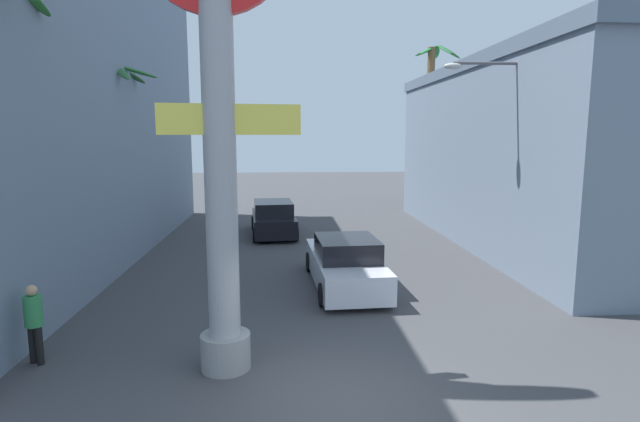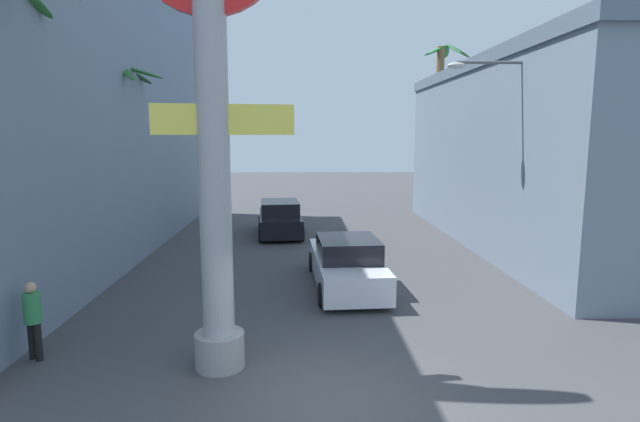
{
  "view_description": "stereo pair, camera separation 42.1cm",
  "coord_description": "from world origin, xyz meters",
  "px_view_note": "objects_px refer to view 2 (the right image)",
  "views": [
    {
      "loc": [
        -0.96,
        -7.9,
        4.52
      ],
      "look_at": [
        0.0,
        5.4,
        2.52
      ],
      "focal_mm": 28.0,
      "sensor_mm": 36.0,
      "label": 1
    },
    {
      "loc": [
        -0.54,
        -7.92,
        4.52
      ],
      "look_at": [
        0.0,
        5.4,
        2.52
      ],
      "focal_mm": 28.0,
      "sensor_mm": 36.0,
      "label": 2
    }
  ],
  "objects_px": {
    "street_lamp": "(515,146)",
    "palm_tree_mid_left": "(118,128)",
    "neon_sign_pole": "(213,127)",
    "palm_tree_near_left": "(1,126)",
    "palm_tree_far_right": "(439,121)",
    "pedestrian_curb_left": "(33,315)",
    "car_far": "(280,219)",
    "car_lead": "(346,264)"
  },
  "relations": [
    {
      "from": "street_lamp",
      "to": "car_far",
      "type": "xyz_separation_m",
      "value": [
        -7.72,
        7.32,
        -3.5
      ]
    },
    {
      "from": "neon_sign_pole",
      "to": "palm_tree_near_left",
      "type": "xyz_separation_m",
      "value": [
        -4.52,
        1.19,
        0.04
      ]
    },
    {
      "from": "neon_sign_pole",
      "to": "palm_tree_far_right",
      "type": "distance_m",
      "value": 20.73
    },
    {
      "from": "car_lead",
      "to": "palm_tree_far_right",
      "type": "relative_size",
      "value": 0.54
    },
    {
      "from": "palm_tree_near_left",
      "to": "pedestrian_curb_left",
      "type": "height_order",
      "value": "palm_tree_near_left"
    },
    {
      "from": "car_lead",
      "to": "palm_tree_near_left",
      "type": "relative_size",
      "value": 0.66
    },
    {
      "from": "palm_tree_mid_left",
      "to": "pedestrian_curb_left",
      "type": "bearing_deg",
      "value": -83.2
    },
    {
      "from": "car_lead",
      "to": "pedestrian_curb_left",
      "type": "distance_m",
      "value": 8.29
    },
    {
      "from": "car_far",
      "to": "pedestrian_curb_left",
      "type": "relative_size",
      "value": 2.84
    },
    {
      "from": "car_lead",
      "to": "neon_sign_pole",
      "type": "bearing_deg",
      "value": -119.86
    },
    {
      "from": "palm_tree_far_right",
      "to": "palm_tree_mid_left",
      "type": "distance_m",
      "value": 17.23
    },
    {
      "from": "palm_tree_near_left",
      "to": "palm_tree_far_right",
      "type": "height_order",
      "value": "palm_tree_far_right"
    },
    {
      "from": "car_far",
      "to": "palm_tree_mid_left",
      "type": "bearing_deg",
      "value": -138.51
    },
    {
      "from": "car_far",
      "to": "palm_tree_mid_left",
      "type": "distance_m",
      "value": 8.34
    },
    {
      "from": "street_lamp",
      "to": "pedestrian_curb_left",
      "type": "distance_m",
      "value": 13.85
    },
    {
      "from": "palm_tree_far_right",
      "to": "palm_tree_mid_left",
      "type": "xyz_separation_m",
      "value": [
        -14.15,
        -9.83,
        -0.54
      ]
    },
    {
      "from": "street_lamp",
      "to": "car_lead",
      "type": "distance_m",
      "value": 6.51
    },
    {
      "from": "palm_tree_far_right",
      "to": "pedestrian_curb_left",
      "type": "relative_size",
      "value": 5.83
    },
    {
      "from": "palm_tree_far_right",
      "to": "palm_tree_mid_left",
      "type": "height_order",
      "value": "palm_tree_far_right"
    },
    {
      "from": "car_lead",
      "to": "pedestrian_curb_left",
      "type": "xyz_separation_m",
      "value": [
        -6.8,
        -4.73,
        0.25
      ]
    },
    {
      "from": "street_lamp",
      "to": "palm_tree_near_left",
      "type": "height_order",
      "value": "palm_tree_near_left"
    },
    {
      "from": "street_lamp",
      "to": "palm_tree_far_right",
      "type": "bearing_deg",
      "value": 85.44
    },
    {
      "from": "car_lead",
      "to": "palm_tree_mid_left",
      "type": "relative_size",
      "value": 0.73
    },
    {
      "from": "palm_tree_far_right",
      "to": "palm_tree_mid_left",
      "type": "bearing_deg",
      "value": -145.21
    },
    {
      "from": "car_far",
      "to": "palm_tree_near_left",
      "type": "distance_m",
      "value": 13.91
    },
    {
      "from": "palm_tree_near_left",
      "to": "palm_tree_far_right",
      "type": "distance_m",
      "value": 22.18
    },
    {
      "from": "neon_sign_pole",
      "to": "palm_tree_far_right",
      "type": "bearing_deg",
      "value": 63.16
    },
    {
      "from": "neon_sign_pole",
      "to": "car_far",
      "type": "distance_m",
      "value": 14.06
    },
    {
      "from": "pedestrian_curb_left",
      "to": "car_lead",
      "type": "bearing_deg",
      "value": 34.85
    },
    {
      "from": "palm_tree_mid_left",
      "to": "street_lamp",
      "type": "bearing_deg",
      "value": -10.75
    },
    {
      "from": "neon_sign_pole",
      "to": "palm_tree_near_left",
      "type": "distance_m",
      "value": 4.68
    },
    {
      "from": "neon_sign_pole",
      "to": "palm_tree_far_right",
      "type": "xyz_separation_m",
      "value": [
        9.35,
        18.49,
        0.66
      ]
    },
    {
      "from": "car_lead",
      "to": "pedestrian_curb_left",
      "type": "height_order",
      "value": "pedestrian_curb_left"
    },
    {
      "from": "neon_sign_pole",
      "to": "pedestrian_curb_left",
      "type": "height_order",
      "value": "neon_sign_pole"
    },
    {
      "from": "car_lead",
      "to": "street_lamp",
      "type": "bearing_deg",
      "value": 10.12
    },
    {
      "from": "street_lamp",
      "to": "neon_sign_pole",
      "type": "bearing_deg",
      "value": -143.65
    },
    {
      "from": "neon_sign_pole",
      "to": "pedestrian_curb_left",
      "type": "xyz_separation_m",
      "value": [
        -3.82,
        0.46,
        -3.74
      ]
    },
    {
      "from": "street_lamp",
      "to": "palm_tree_far_right",
      "type": "distance_m",
      "value": 12.42
    },
    {
      "from": "palm_tree_far_right",
      "to": "neon_sign_pole",
      "type": "bearing_deg",
      "value": -116.84
    },
    {
      "from": "car_lead",
      "to": "palm_tree_mid_left",
      "type": "xyz_separation_m",
      "value": [
        -7.78,
        3.46,
        4.11
      ]
    },
    {
      "from": "palm_tree_mid_left",
      "to": "pedestrian_curb_left",
      "type": "xyz_separation_m",
      "value": [
        0.98,
        -8.2,
        -3.86
      ]
    },
    {
      "from": "street_lamp",
      "to": "palm_tree_mid_left",
      "type": "xyz_separation_m",
      "value": [
        -13.16,
        2.5,
        0.58
      ]
    }
  ]
}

